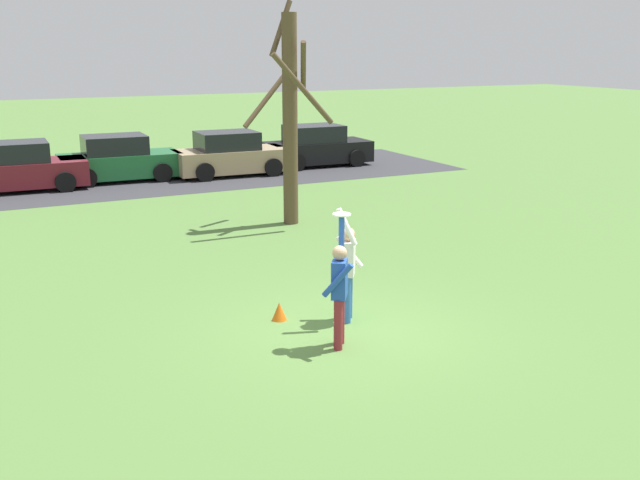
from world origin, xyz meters
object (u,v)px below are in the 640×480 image
at_px(person_defender, 348,266).
at_px(parked_car_maroon, 19,168).
at_px(frisbee_disc, 342,214).
at_px(parked_car_green, 119,160).
at_px(bare_tree_tall, 290,115).
at_px(parked_car_black, 317,147).
at_px(parked_car_tan, 230,155).
at_px(field_cone_orange, 279,311).
at_px(person_catcher, 339,287).

xyz_separation_m(person_defender, parked_car_maroon, (-3.91, 15.21, -0.25)).
bearing_deg(frisbee_disc, parked_car_green, 90.23).
bearing_deg(bare_tree_tall, parked_car_black, 59.78).
bearing_deg(frisbee_disc, parked_car_tan, 76.39).
xyz_separation_m(person_defender, frisbee_disc, (-0.55, -0.78, 1.11)).
height_order(parked_car_maroon, parked_car_green, same).
bearing_deg(parked_car_green, field_cone_orange, -89.81).
distance_m(frisbee_disc, field_cone_orange, 2.39).
height_order(frisbee_disc, parked_car_green, frisbee_disc).
relative_size(parked_car_maroon, parked_car_tan, 1.00).
height_order(person_defender, field_cone_orange, person_defender).
bearing_deg(parked_car_tan, frisbee_disc, -101.74).
bearing_deg(person_catcher, person_defender, 0.00).
distance_m(person_catcher, parked_car_tan, 16.41).
distance_m(parked_car_maroon, parked_car_green, 3.32).
relative_size(parked_car_maroon, parked_car_green, 1.00).
distance_m(person_defender, field_cone_orange, 1.44).
height_order(person_catcher, person_defender, person_catcher).
xyz_separation_m(person_defender, parked_car_black, (7.06, 15.56, -0.25)).
bearing_deg(person_defender, parked_car_black, -169.39).
distance_m(frisbee_disc, parked_car_green, 16.45).
xyz_separation_m(person_catcher, parked_car_tan, (3.94, 15.93, -0.25)).
bearing_deg(parked_car_green, person_defender, -85.88).
height_order(person_catcher, parked_car_black, person_catcher).
xyz_separation_m(parked_car_maroon, parked_car_green, (3.29, 0.41, 0.00)).
bearing_deg(parked_car_maroon, parked_car_green, 8.94).
relative_size(person_catcher, parked_car_maroon, 0.50).
height_order(parked_car_black, bare_tree_tall, bare_tree_tall).
relative_size(parked_car_black, field_cone_orange, 12.99).
bearing_deg(parked_car_black, parked_car_tan, -169.15).
relative_size(person_defender, parked_car_black, 0.49).
distance_m(parked_car_green, parked_car_tan, 3.93).
bearing_deg(parked_car_maroon, person_defender, -73.73).
bearing_deg(parked_car_maroon, person_catcher, -76.83).
bearing_deg(person_defender, person_catcher, 0.00).
height_order(parked_car_tan, bare_tree_tall, bare_tree_tall).
relative_size(person_catcher, bare_tree_tall, 0.36).
distance_m(person_defender, parked_car_black, 17.09).
height_order(person_defender, frisbee_disc, frisbee_disc).
distance_m(parked_car_green, bare_tree_tall, 9.23).
xyz_separation_m(parked_car_tan, parked_car_black, (3.79, 0.60, 0.00)).
distance_m(person_defender, parked_car_maroon, 15.70).
bearing_deg(parked_car_green, frisbee_disc, -87.89).
distance_m(frisbee_disc, parked_car_black, 18.08).
bearing_deg(parked_car_black, parked_car_maroon, -176.28).
relative_size(frisbee_disc, field_cone_orange, 0.89).
xyz_separation_m(parked_car_maroon, parked_car_tan, (7.17, -0.25, 0.00)).
distance_m(parked_car_maroon, bare_tree_tall, 10.35).
bearing_deg(field_cone_orange, person_defender, -26.79).
xyz_separation_m(person_catcher, bare_tree_tall, (2.79, 8.03, 1.90)).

